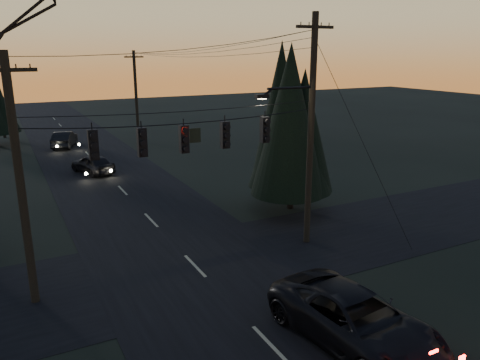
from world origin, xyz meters
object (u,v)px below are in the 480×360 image
sedan_oncoming_b (64,139)px  utility_pole_far_l (5,138)px  sedan_oncoming_a (93,164)px  utility_pole_left (36,301)px  utility_pole_right (306,242)px  utility_pole_far_r (139,141)px  evergreen_right (293,126)px  suv_near (355,320)px

sedan_oncoming_b → utility_pole_far_l: bearing=-40.7°
utility_pole_far_l → sedan_oncoming_b: utility_pole_far_l is taller
sedan_oncoming_a → sedan_oncoming_b: bearing=-106.9°
utility_pole_left → sedan_oncoming_a: size_ratio=2.14×
utility_pole_right → utility_pole_far_r: 28.00m
evergreen_right → utility_pole_left: bearing=-162.1°
utility_pole_right → suv_near: 7.75m
utility_pole_right → sedan_oncoming_b: (-6.79, 28.02, 0.72)m
utility_pole_left → utility_pole_far_r: same height
evergreen_right → sedan_oncoming_a: size_ratio=2.01×
utility_pole_far_l → suv_near: utility_pole_far_l is taller
utility_pole_right → evergreen_right: evergreen_right is taller
utility_pole_far_r → evergreen_right: bearing=-85.2°
sedan_oncoming_a → utility_pole_far_l: bearing=-94.0°
suv_near → sedan_oncoming_b: bearing=89.4°
utility_pole_far_l → sedan_oncoming_b: bearing=-59.4°
utility_pole_right → evergreen_right: 6.62m
utility_pole_right → evergreen_right: size_ratio=1.25×
utility_pole_far_r → sedan_oncoming_a: bearing=-120.4°
utility_pole_far_r → suv_near: 35.16m
suv_near → sedan_oncoming_a: 24.44m
utility_pole_right → sedan_oncoming_b: size_ratio=2.29×
evergreen_right → suv_near: evergreen_right is taller
sedan_oncoming_b → sedan_oncoming_a: bearing=111.4°
utility_pole_left → suv_near: utility_pole_left is taller
utility_pole_right → suv_near: size_ratio=1.75×
utility_pole_far_r → evergreen_right: 24.17m
utility_pole_left → utility_pole_far_r: size_ratio=1.00×
utility_pole_right → utility_pole_far_l: size_ratio=1.25×
evergreen_right → utility_pole_right: bearing=-114.4°
utility_pole_right → utility_pole_left: 11.50m
utility_pole_far_l → utility_pole_right: bearing=-72.3°
utility_pole_far_r → sedan_oncoming_a: size_ratio=2.14×
utility_pole_left → utility_pole_far_r: 30.27m
evergreen_right → sedan_oncoming_b: size_ratio=1.83×
evergreen_right → utility_pole_far_l: bearing=113.1°
utility_pole_right → utility_pole_far_l: utility_pole_right is taller
utility_pole_left → utility_pole_far_l: size_ratio=1.06×
sedan_oncoming_a → utility_pole_left: bearing=53.7°
suv_near → utility_pole_far_r: bearing=78.3°
evergreen_right → sedan_oncoming_b: 25.54m
sedan_oncoming_a → utility_pole_right: bearing=90.5°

